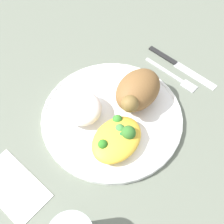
{
  "coord_description": "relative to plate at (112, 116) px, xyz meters",
  "views": [
    {
      "loc": [
        0.26,
        0.2,
        0.51
      ],
      "look_at": [
        0.0,
        0.0,
        0.02
      ],
      "focal_mm": 45.9,
      "sensor_mm": 36.0,
      "label": 1
    }
  ],
  "objects": [
    {
      "name": "mac_cheese_with_broccoli",
      "position": [
        0.04,
        0.05,
        0.02
      ],
      "size": [
        0.11,
        0.08,
        0.04
      ],
      "color": "gold",
      "rests_on": "plate"
    },
    {
      "name": "roasted_chicken",
      "position": [
        -0.06,
        0.02,
        0.04
      ],
      "size": [
        0.12,
        0.08,
        0.07
      ],
      "color": "brown",
      "rests_on": "plate"
    },
    {
      "name": "rice_pile",
      "position": [
        0.04,
        -0.06,
        0.03
      ],
      "size": [
        0.08,
        0.09,
        0.04
      ],
      "primitive_type": "ellipsoid",
      "color": "white",
      "rests_on": "plate"
    },
    {
      "name": "plate",
      "position": [
        0.0,
        0.0,
        0.0
      ],
      "size": [
        0.3,
        0.3,
        0.01
      ],
      "color": "white",
      "rests_on": "ground_plane"
    },
    {
      "name": "napkin",
      "position": [
        0.23,
        -0.05,
        -0.01
      ],
      "size": [
        0.09,
        0.14,
        0.0
      ],
      "primitive_type": "cube",
      "rotation": [
        0.0,
        0.0,
        -0.07
      ],
      "color": "white",
      "rests_on": "ground_plane"
    },
    {
      "name": "ground_plane",
      "position": [
        0.0,
        0.0,
        -0.01
      ],
      "size": [
        2.0,
        2.0,
        0.0
      ],
      "primitive_type": "plane",
      "color": "#5F6657"
    },
    {
      "name": "knife",
      "position": [
        -0.22,
        0.03,
        -0.0
      ],
      "size": [
        0.03,
        0.19,
        0.01
      ],
      "color": "black",
      "rests_on": "ground_plane"
    },
    {
      "name": "fork",
      "position": [
        -0.18,
        0.04,
        -0.0
      ],
      "size": [
        0.03,
        0.14,
        0.01
      ],
      "color": "#B2B2B7",
      "rests_on": "ground_plane"
    }
  ]
}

